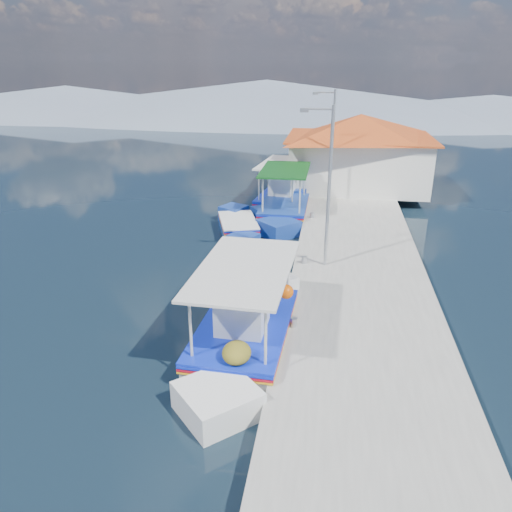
# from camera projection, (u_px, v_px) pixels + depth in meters

# --- Properties ---
(ground) EXTENTS (160.00, 160.00, 0.00)m
(ground) POSITION_uv_depth(u_px,v_px,m) (198.00, 290.00, 18.34)
(ground) COLOR black
(ground) RESTS_ON ground
(quay) EXTENTS (5.00, 44.00, 0.50)m
(quay) POSITION_uv_depth(u_px,v_px,m) (355.00, 238.00, 22.91)
(quay) COLOR #A7A59C
(quay) RESTS_ON ground
(bollards) EXTENTS (0.20, 17.20, 0.30)m
(bollards) POSITION_uv_depth(u_px,v_px,m) (309.00, 233.00, 22.37)
(bollards) COLOR #A5A8AD
(bollards) RESTS_ON quay
(main_caique) EXTENTS (2.75, 8.64, 2.85)m
(main_caique) POSITION_uv_depth(u_px,v_px,m) (246.00, 329.00, 14.67)
(main_caique) COLOR silver
(main_caique) RESTS_ON ground
(caique_green_canopy) EXTENTS (2.40, 7.92, 2.96)m
(caique_green_canopy) POSITION_uv_depth(u_px,v_px,m) (284.00, 210.00, 26.48)
(caique_green_canopy) COLOR navy
(caique_green_canopy) RESTS_ON ground
(caique_blue_hull) EXTENTS (2.78, 5.42, 1.01)m
(caique_blue_hull) POSITION_uv_depth(u_px,v_px,m) (239.00, 227.00, 24.32)
(caique_blue_hull) COLOR navy
(caique_blue_hull) RESTS_ON ground
(caique_far) EXTENTS (3.02, 8.03, 2.83)m
(caique_far) POSITION_uv_depth(u_px,v_px,m) (283.00, 198.00, 28.49)
(caique_far) COLOR navy
(caique_far) RESTS_ON ground
(harbor_building) EXTENTS (10.49, 10.49, 4.40)m
(harbor_building) POSITION_uv_depth(u_px,v_px,m) (359.00, 150.00, 30.18)
(harbor_building) COLOR silver
(harbor_building) RESTS_ON quay
(lamp_post_near) EXTENTS (1.21, 0.14, 6.00)m
(lamp_post_near) POSITION_uv_depth(u_px,v_px,m) (327.00, 180.00, 18.10)
(lamp_post_near) COLOR #A5A8AD
(lamp_post_near) RESTS_ON quay
(lamp_post_far) EXTENTS (1.21, 0.14, 6.00)m
(lamp_post_far) POSITION_uv_depth(u_px,v_px,m) (331.00, 142.00, 26.36)
(lamp_post_far) COLOR #A5A8AD
(lamp_post_far) RESTS_ON quay
(mountain_ridge) EXTENTS (171.40, 96.00, 5.50)m
(mountain_ridge) POSITION_uv_depth(u_px,v_px,m) (350.00, 104.00, 68.02)
(mountain_ridge) COLOR slate
(mountain_ridge) RESTS_ON ground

